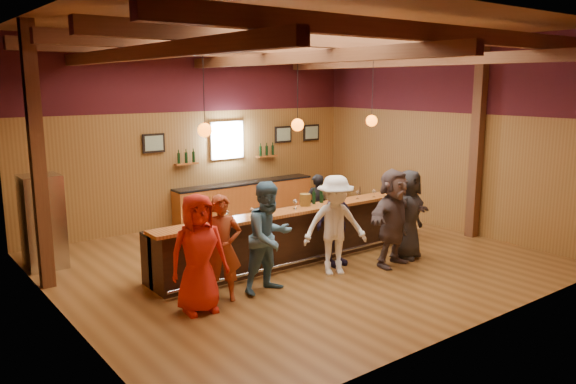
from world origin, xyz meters
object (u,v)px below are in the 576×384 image
(bar_counter, at_px, (293,234))
(back_bar_cabinet, at_px, (246,200))
(bartender, at_px, (316,206))
(customer_orange, at_px, (198,253))
(customer_navy, at_px, (336,225))
(customer_brown, at_px, (393,218))
(customer_redvest, at_px, (222,248))
(customer_denim, at_px, (269,237))
(stainless_fridge, at_px, (43,222))
(ice_bucket, at_px, (305,200))
(customer_dark, at_px, (408,214))
(customer_white, at_px, (335,225))
(bottle_a, at_px, (314,198))

(bar_counter, relative_size, back_bar_cabinet, 1.57)
(back_bar_cabinet, relative_size, bartender, 2.70)
(customer_orange, bearing_deg, customer_navy, 14.92)
(back_bar_cabinet, relative_size, customer_brown, 2.11)
(customer_redvest, bearing_deg, customer_denim, 18.52)
(back_bar_cabinet, relative_size, stainless_fridge, 2.22)
(back_bar_cabinet, xyz_separation_m, bartender, (0.18, -2.67, 0.26))
(ice_bucket, bearing_deg, customer_redvest, -160.58)
(bartender, bearing_deg, customer_navy, 74.17)
(customer_orange, relative_size, ice_bucket, 7.87)
(customer_navy, distance_m, customer_dark, 1.57)
(customer_denim, height_order, customer_navy, customer_denim)
(customer_redvest, distance_m, customer_white, 2.31)
(bartender, xyz_separation_m, bottle_a, (-0.97, -1.07, 0.50))
(customer_white, bearing_deg, customer_brown, 10.90)
(customer_denim, bearing_deg, customer_orange, 177.00)
(customer_orange, distance_m, customer_redvest, 0.56)
(back_bar_cabinet, height_order, customer_dark, customer_dark)
(customer_dark, xyz_separation_m, bartender, (-0.52, 2.23, -0.16))
(back_bar_cabinet, distance_m, customer_brown, 5.08)
(customer_redvest, bearing_deg, customer_orange, -132.91)
(stainless_fridge, distance_m, customer_navy, 5.57)
(bar_counter, relative_size, customer_brown, 3.32)
(stainless_fridge, xyz_separation_m, bottle_a, (4.51, -2.62, 0.34))
(bottle_a, bearing_deg, bartender, 47.64)
(bar_counter, distance_m, back_bar_cabinet, 3.76)
(stainless_fridge, distance_m, customer_orange, 3.91)
(customer_denim, relative_size, customer_brown, 1.00)
(back_bar_cabinet, xyz_separation_m, customer_white, (-1.13, -4.75, 0.45))
(customer_white, height_order, customer_brown, customer_brown)
(bartender, bearing_deg, stainless_fridge, -2.30)
(bar_counter, bearing_deg, customer_white, -87.32)
(bar_counter, distance_m, customer_redvest, 2.51)
(back_bar_cabinet, xyz_separation_m, customer_dark, (0.70, -4.90, 0.42))
(customer_navy, bearing_deg, ice_bucket, 108.32)
(customer_navy, relative_size, bottle_a, 5.00)
(customer_orange, height_order, customer_navy, customer_orange)
(customer_dark, distance_m, bartender, 2.30)
(stainless_fridge, height_order, bottle_a, stainless_fridge)
(customer_orange, height_order, bartender, customer_orange)
(bar_counter, xyz_separation_m, bottle_a, (0.39, -0.17, 0.71))
(customer_brown, bearing_deg, customer_orange, 168.12)
(customer_redvest, relative_size, customer_white, 0.94)
(customer_orange, xyz_separation_m, customer_dark, (4.66, -0.11, -0.03))
(stainless_fridge, xyz_separation_m, ice_bucket, (4.26, -2.65, 0.33))
(back_bar_cabinet, xyz_separation_m, ice_bucket, (-1.04, -3.77, 0.75))
(customer_brown, xyz_separation_m, bottle_a, (-0.89, 1.32, 0.29))
(stainless_fridge, relative_size, bartender, 1.22)
(bar_counter, relative_size, customer_navy, 3.89)
(customer_white, xyz_separation_m, bartender, (1.31, 2.08, -0.19))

